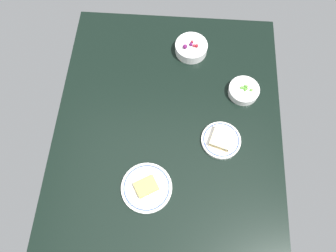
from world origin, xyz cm
name	(u,v)px	position (x,y,z in cm)	size (l,w,h in cm)	color
dining_table	(168,130)	(0.00, 0.00, 2.00)	(126.12, 99.61, 4.00)	black
bowl_peas	(244,90)	(-19.92, 33.26, 6.20)	(14.02, 14.02, 5.01)	white
plate_cheese	(147,187)	(27.32, -6.81, 5.19)	(20.70, 20.70, 4.23)	white
plate_sandwich	(221,140)	(4.61, 23.17, 5.62)	(17.02, 17.02, 4.73)	white
bowl_berries	(191,48)	(-41.65, 8.37, 6.85)	(15.66, 15.66, 7.06)	white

